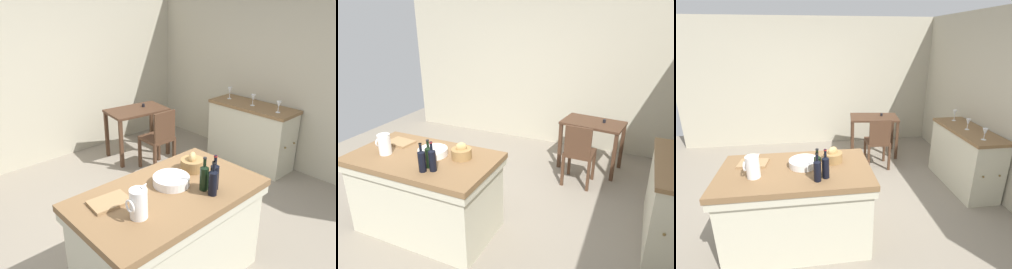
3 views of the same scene
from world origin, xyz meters
The scene contains 17 objects.
ground_plane centered at (0.00, 0.00, 0.00)m, with size 6.76×6.76×0.00m, color gray.
wall_back centered at (0.00, 2.60, 1.30)m, with size 5.32×0.12×2.60m, color #B2AA93.
wall_right centered at (2.60, 0.00, 1.30)m, with size 0.12×5.20×2.60m, color #B2AA93.
island_table centered at (-0.24, -0.51, 0.49)m, with size 1.57×0.90×0.90m.
side_cabinet centered at (2.26, 0.39, 0.46)m, with size 0.52×1.29×0.92m.
writing_desk centered at (1.17, 1.76, 0.64)m, with size 0.97×0.68×0.82m.
wooden_chair centered at (1.10, 1.15, 0.50)m, with size 0.41×0.41×0.92m.
pitcher centered at (-0.64, -0.62, 1.02)m, with size 0.17×0.13×0.26m.
wash_bowl centered at (-0.16, -0.44, 0.94)m, with size 0.31×0.31×0.07m, color white.
bread_basket centered at (0.16, -0.38, 0.97)m, with size 0.21×0.21×0.18m.
cutting_board centered at (-0.70, -0.33, 0.92)m, with size 0.30×0.21×0.02m, color #99754C.
wine_bottle_dark centered at (0.06, -0.73, 1.03)m, with size 0.07×0.07×0.30m.
wine_bottle_amber centered at (-0.02, -0.68, 1.02)m, with size 0.07×0.07×0.29m.
wine_bottle_green centered at (-0.03, -0.78, 1.02)m, with size 0.07×0.07×0.29m.
wine_glass_far_left centered at (2.20, -0.04, 1.03)m, with size 0.07×0.07×0.16m.
wine_glass_left centered at (2.22, 0.38, 1.03)m, with size 0.07×0.07×0.16m.
wine_glass_middle centered at (2.27, 0.84, 1.05)m, with size 0.07×0.07×0.18m.
Camera 1 is at (-1.87, -2.26, 2.35)m, focal length 36.35 mm.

